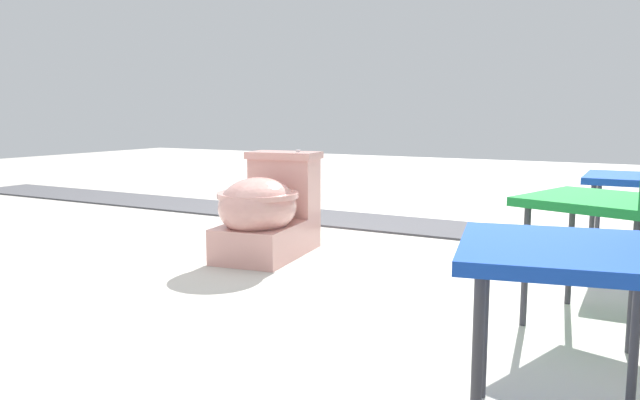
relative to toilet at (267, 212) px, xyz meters
name	(u,v)px	position (x,y,z in m)	size (l,w,h in m)	color
ground_plane	(222,251)	(0.03, -0.26, -0.22)	(14.00, 14.00, 0.00)	#B7B2A8
gravel_strip	(395,224)	(-1.10, 0.24, -0.21)	(0.56, 8.00, 0.01)	#4C4C51
toilet	(267,212)	(0.00, 0.00, 0.00)	(0.68, 0.46, 0.52)	#E09E93
folding_chair_middle	(636,176)	(0.36, 1.63, 0.29)	(0.55, 0.55, 0.83)	#1E8C38
folding_chair_right	(623,210)	(1.15, 1.64, 0.29)	(0.52, 0.52, 0.83)	#1947B2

